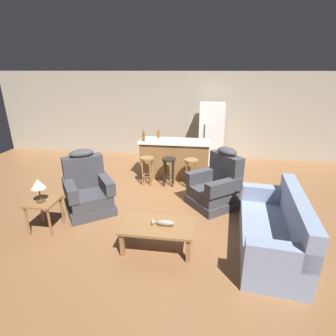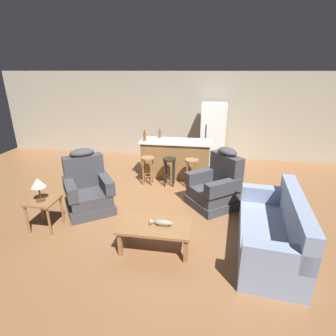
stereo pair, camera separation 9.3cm
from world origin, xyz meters
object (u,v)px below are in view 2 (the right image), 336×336
object	(u,v)px
end_table	(43,205)
bar_stool_middle	(169,167)
bar_stool_right	(192,168)
coffee_table	(155,228)
fish_figurine	(161,223)
refrigerator	(213,134)
couch	(274,233)
table_lamp	(38,184)
bottle_short_amber	(145,137)
kitchen_island	(176,158)
recliner_near_lamp	(88,190)
recliner_near_island	(216,186)
bar_stool_left	(148,166)
bottle_tall_green	(160,134)

from	to	relation	value
end_table	bar_stool_middle	xyz separation A→B (m)	(1.85, 2.17, 0.01)
bar_stool_right	coffee_table	bearing A→B (deg)	-98.66
fish_figurine	refrigerator	distance (m)	4.32
fish_figurine	end_table	size ratio (longest dim) A/B	0.61
couch	table_lamp	distance (m)	3.81
couch	bottle_short_amber	size ratio (longest dim) A/B	6.96
couch	bar_stool_right	size ratio (longest dim) A/B	2.91
end_table	refrigerator	distance (m)	4.92
couch	kitchen_island	size ratio (longest dim) A/B	1.10
bar_stool_middle	refrigerator	world-z (taller)	refrigerator
coffee_table	bottle_short_amber	xyz separation A→B (m)	(-0.86, 2.89, 0.69)
coffee_table	bar_stool_right	size ratio (longest dim) A/B	1.62
recliner_near_lamp	recliner_near_island	size ratio (longest dim) A/B	1.00
end_table	bottle_short_amber	xyz separation A→B (m)	(1.15, 2.64, 0.60)
kitchen_island	bar_stool_right	xyz separation A→B (m)	(0.46, -0.63, -0.01)
fish_figurine	end_table	distance (m)	2.11
recliner_near_lamp	refrigerator	distance (m)	4.05
recliner_near_lamp	bar_stool_left	xyz separation A→B (m)	(0.88, 1.40, 0.05)
refrigerator	fish_figurine	bearing A→B (deg)	-99.96
recliner_near_island	bar_stool_right	world-z (taller)	recliner_near_island
table_lamp	refrigerator	size ratio (longest dim) A/B	0.23
recliner_near_island	end_table	distance (m)	3.23
kitchen_island	bottle_tall_green	xyz separation A→B (m)	(-0.46, 0.23, 0.56)
bottle_short_amber	bar_stool_left	bearing A→B (deg)	-69.77
bar_stool_right	fish_figurine	bearing A→B (deg)	-96.64
end_table	bottle_tall_green	size ratio (longest dim) A/B	2.29
recliner_near_island	end_table	bearing A→B (deg)	-13.63
table_lamp	bar_stool_left	distance (m)	2.60
fish_figurine	bottle_tall_green	size ratio (longest dim) A/B	1.39
coffee_table	refrigerator	bearing A→B (deg)	78.92
end_table	recliner_near_lamp	bearing A→B (deg)	60.10
recliner_near_lamp	bar_stool_middle	world-z (taller)	recliner_near_lamp
couch	recliner_near_lamp	xyz separation A→B (m)	(-3.33, 0.81, 0.08)
bar_stool_left	bar_stool_right	bearing A→B (deg)	0.00
bar_stool_right	bottle_short_amber	world-z (taller)	bottle_short_amber
fish_figurine	table_lamp	bearing A→B (deg)	174.72
coffee_table	bar_stool_left	size ratio (longest dim) A/B	1.62
coffee_table	bottle_short_amber	distance (m)	3.09
couch	bar_stool_left	bearing A→B (deg)	-36.21
table_lamp	coffee_table	bearing A→B (deg)	-5.89
coffee_table	bar_stool_right	bearing A→B (deg)	81.34
recliner_near_lamp	bottle_short_amber	bearing A→B (deg)	123.37
fish_figurine	refrigerator	world-z (taller)	refrigerator
end_table	bottle_short_amber	size ratio (longest dim) A/B	1.97
bar_stool_left	bottle_tall_green	size ratio (longest dim) A/B	2.79
table_lamp	bottle_tall_green	distance (m)	3.40
couch	kitchen_island	world-z (taller)	kitchen_island
bar_stool_middle	bar_stool_right	bearing A→B (deg)	0.00
bar_stool_left	bar_stool_right	xyz separation A→B (m)	(1.05, 0.00, 0.00)
couch	bar_stool_left	xyz separation A→B (m)	(-2.45, 2.21, 0.13)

